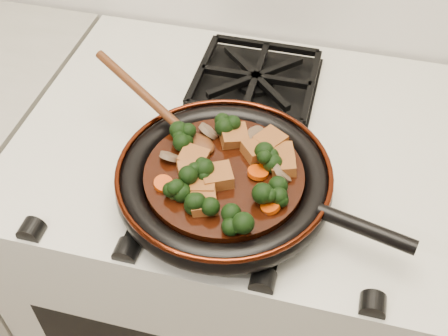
# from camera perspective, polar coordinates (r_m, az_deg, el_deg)

# --- Properties ---
(stove) EXTENTS (0.76, 0.60, 0.90)m
(stove) POSITION_cam_1_polar(r_m,az_deg,el_deg) (1.33, 1.11, -10.77)
(stove) COLOR beige
(stove) RESTS_ON ground
(burner_grate_front) EXTENTS (0.23, 0.23, 0.03)m
(burner_grate_front) POSITION_cam_1_polar(r_m,az_deg,el_deg) (0.88, -0.60, -2.17)
(burner_grate_front) COLOR black
(burner_grate_front) RESTS_ON stove
(burner_grate_back) EXTENTS (0.23, 0.23, 0.03)m
(burner_grate_back) POSITION_cam_1_polar(r_m,az_deg,el_deg) (1.08, 3.22, 8.87)
(burner_grate_back) COLOR black
(burner_grate_back) RESTS_ON stove
(skillet) EXTENTS (0.45, 0.33, 0.05)m
(skillet) POSITION_cam_1_polar(r_m,az_deg,el_deg) (0.85, 0.13, -1.25)
(skillet) COLOR black
(skillet) RESTS_ON burner_grate_front
(braising_sauce) EXTENTS (0.24, 0.24, 0.02)m
(braising_sauce) POSITION_cam_1_polar(r_m,az_deg,el_deg) (0.85, 0.00, -0.97)
(braising_sauce) COLOR black
(braising_sauce) RESTS_ON skillet
(tofu_cube_0) EXTENTS (0.06, 0.06, 0.03)m
(tofu_cube_0) POSITION_cam_1_polar(r_m,az_deg,el_deg) (0.82, -0.68, -0.92)
(tofu_cube_0) COLOR brown
(tofu_cube_0) RESTS_ON braising_sauce
(tofu_cube_1) EXTENTS (0.06, 0.06, 0.03)m
(tofu_cube_1) POSITION_cam_1_polar(r_m,az_deg,el_deg) (0.88, 1.01, 3.24)
(tofu_cube_1) COLOR brown
(tofu_cube_1) RESTS_ON braising_sauce
(tofu_cube_2) EXTENTS (0.05, 0.05, 0.03)m
(tofu_cube_2) POSITION_cam_1_polar(r_m,az_deg,el_deg) (0.86, 3.24, 1.71)
(tofu_cube_2) COLOR brown
(tofu_cube_2) RESTS_ON braising_sauce
(tofu_cube_3) EXTENTS (0.06, 0.05, 0.03)m
(tofu_cube_3) POSITION_cam_1_polar(r_m,az_deg,el_deg) (0.83, -3.17, -0.55)
(tofu_cube_3) COLOR brown
(tofu_cube_3) RESTS_ON braising_sauce
(tofu_cube_4) EXTENTS (0.05, 0.05, 0.02)m
(tofu_cube_4) POSITION_cam_1_polar(r_m,az_deg,el_deg) (0.79, -2.03, -3.66)
(tofu_cube_4) COLOR brown
(tofu_cube_4) RESTS_ON braising_sauce
(tofu_cube_5) EXTENTS (0.06, 0.06, 0.03)m
(tofu_cube_5) POSITION_cam_1_polar(r_m,az_deg,el_deg) (0.88, 4.78, 2.70)
(tofu_cube_5) COLOR brown
(tofu_cube_5) RESTS_ON braising_sauce
(tofu_cube_6) EXTENTS (0.05, 0.05, 0.02)m
(tofu_cube_6) POSITION_cam_1_polar(r_m,az_deg,el_deg) (0.86, 5.85, 1.41)
(tofu_cube_6) COLOR brown
(tofu_cube_6) RESTS_ON braising_sauce
(tofu_cube_7) EXTENTS (0.04, 0.04, 0.03)m
(tofu_cube_7) POSITION_cam_1_polar(r_m,az_deg,el_deg) (0.85, -3.14, 0.95)
(tofu_cube_7) COLOR brown
(tofu_cube_7) RESTS_ON braising_sauce
(tofu_cube_8) EXTENTS (0.05, 0.04, 0.03)m
(tofu_cube_8) POSITION_cam_1_polar(r_m,az_deg,el_deg) (0.84, 6.07, 0.22)
(tofu_cube_8) COLOR brown
(tofu_cube_8) RESTS_ON braising_sauce
(tofu_cube_9) EXTENTS (0.04, 0.04, 0.03)m
(tofu_cube_9) POSITION_cam_1_polar(r_m,az_deg,el_deg) (0.81, -2.12, -1.98)
(tofu_cube_9) COLOR brown
(tofu_cube_9) RESTS_ON braising_sauce
(broccoli_floret_0) EXTENTS (0.09, 0.08, 0.07)m
(broccoli_floret_0) POSITION_cam_1_polar(r_m,az_deg,el_deg) (0.89, 0.46, 4.04)
(broccoli_floret_0) COLOR black
(broccoli_floret_0) RESTS_ON braising_sauce
(broccoli_floret_1) EXTENTS (0.08, 0.08, 0.06)m
(broccoli_floret_1) POSITION_cam_1_polar(r_m,az_deg,el_deg) (0.87, -4.00, 2.91)
(broccoli_floret_1) COLOR black
(broccoli_floret_1) RESTS_ON braising_sauce
(broccoli_floret_2) EXTENTS (0.07, 0.08, 0.07)m
(broccoli_floret_2) POSITION_cam_1_polar(r_m,az_deg,el_deg) (0.82, -2.56, -0.77)
(broccoli_floret_2) COLOR black
(broccoli_floret_2) RESTS_ON braising_sauce
(broccoli_floret_3) EXTENTS (0.08, 0.08, 0.06)m
(broccoli_floret_3) POSITION_cam_1_polar(r_m,az_deg,el_deg) (0.81, -5.23, -2.54)
(broccoli_floret_3) COLOR black
(broccoli_floret_3) RESTS_ON braising_sauce
(broccoli_floret_4) EXTENTS (0.08, 0.08, 0.07)m
(broccoli_floret_4) POSITION_cam_1_polar(r_m,az_deg,el_deg) (0.84, 4.53, 0.90)
(broccoli_floret_4) COLOR black
(broccoli_floret_4) RESTS_ON braising_sauce
(broccoli_floret_5) EXTENTS (0.07, 0.07, 0.06)m
(broccoli_floret_5) POSITION_cam_1_polar(r_m,az_deg,el_deg) (0.80, 4.97, -2.65)
(broccoli_floret_5) COLOR black
(broccoli_floret_5) RESTS_ON braising_sauce
(broccoli_floret_6) EXTENTS (0.07, 0.07, 0.06)m
(broccoli_floret_6) POSITION_cam_1_polar(r_m,az_deg,el_deg) (0.77, 1.15, -5.53)
(broccoli_floret_6) COLOR black
(broccoli_floret_6) RESTS_ON braising_sauce
(broccoli_floret_7) EXTENTS (0.06, 0.06, 0.05)m
(broccoli_floret_7) POSITION_cam_1_polar(r_m,az_deg,el_deg) (0.79, -1.91, -3.39)
(broccoli_floret_7) COLOR black
(broccoli_floret_7) RESTS_ON braising_sauce
(carrot_coin_0) EXTENTS (0.03, 0.03, 0.01)m
(carrot_coin_0) POSITION_cam_1_polar(r_m,az_deg,el_deg) (0.89, 4.99, 2.94)
(carrot_coin_0) COLOR #BF3805
(carrot_coin_0) RESTS_ON braising_sauce
(carrot_coin_1) EXTENTS (0.03, 0.03, 0.02)m
(carrot_coin_1) POSITION_cam_1_polar(r_m,az_deg,el_deg) (0.82, -6.18, -1.60)
(carrot_coin_1) COLOR #BF3805
(carrot_coin_1) RESTS_ON braising_sauce
(carrot_coin_2) EXTENTS (0.03, 0.03, 0.02)m
(carrot_coin_2) POSITION_cam_1_polar(r_m,az_deg,el_deg) (0.85, 4.55, 0.57)
(carrot_coin_2) COLOR #BF3805
(carrot_coin_2) RESTS_ON braising_sauce
(carrot_coin_3) EXTENTS (0.03, 0.03, 0.02)m
(carrot_coin_3) POSITION_cam_1_polar(r_m,az_deg,el_deg) (0.79, 4.74, -3.88)
(carrot_coin_3) COLOR #BF3805
(carrot_coin_3) RESTS_ON braising_sauce
(carrot_coin_4) EXTENTS (0.03, 0.03, 0.01)m
(carrot_coin_4) POSITION_cam_1_polar(r_m,az_deg,el_deg) (0.83, 3.46, -0.45)
(carrot_coin_4) COLOR #BF3805
(carrot_coin_4) RESTS_ON braising_sauce
(carrot_coin_5) EXTENTS (0.03, 0.03, 0.02)m
(carrot_coin_5) POSITION_cam_1_polar(r_m,az_deg,el_deg) (0.81, 5.39, -2.72)
(carrot_coin_5) COLOR #BF3805
(carrot_coin_5) RESTS_ON braising_sauce
(mushroom_slice_0) EXTENTS (0.04, 0.04, 0.03)m
(mushroom_slice_0) POSITION_cam_1_polar(r_m,az_deg,el_deg) (0.83, 5.99, -0.44)
(mushroom_slice_0) COLOR brown
(mushroom_slice_0) RESTS_ON braising_sauce
(mushroom_slice_1) EXTENTS (0.04, 0.05, 0.03)m
(mushroom_slice_1) POSITION_cam_1_polar(r_m,az_deg,el_deg) (0.88, 3.39, 3.15)
(mushroom_slice_1) COLOR brown
(mushroom_slice_1) RESTS_ON braising_sauce
(mushroom_slice_2) EXTENTS (0.05, 0.05, 0.03)m
(mushroom_slice_2) POSITION_cam_1_polar(r_m,az_deg,el_deg) (0.89, -1.56, 3.77)
(mushroom_slice_2) COLOR brown
(mushroom_slice_2) RESTS_ON braising_sauce
(mushroom_slice_3) EXTENTS (0.03, 0.03, 0.03)m
(mushroom_slice_3) POSITION_cam_1_polar(r_m,az_deg,el_deg) (0.89, 1.15, 3.84)
(mushroom_slice_3) COLOR brown
(mushroom_slice_3) RESTS_ON braising_sauce
(mushroom_slice_4) EXTENTS (0.04, 0.04, 0.03)m
(mushroom_slice_4) POSITION_cam_1_polar(r_m,az_deg,el_deg) (0.86, -5.55, 1.17)
(mushroom_slice_4) COLOR brown
(mushroom_slice_4) RESTS_ON braising_sauce
(wooden_spoon) EXTENTS (0.15, 0.09, 0.24)m
(wooden_spoon) POSITION_cam_1_polar(r_m,az_deg,el_deg) (0.90, -5.60, 5.14)
(wooden_spoon) COLOR #4E2610
(wooden_spoon) RESTS_ON braising_sauce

